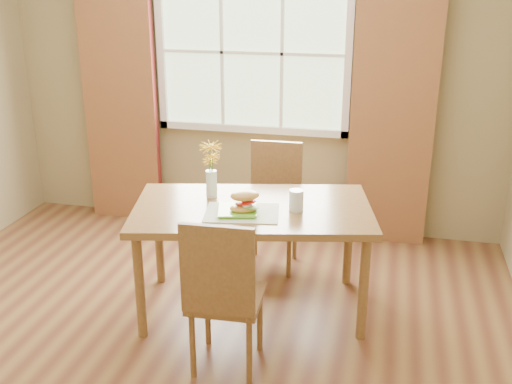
{
  "coord_description": "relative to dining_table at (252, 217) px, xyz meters",
  "views": [
    {
      "loc": [
        1.14,
        -2.93,
        2.13
      ],
      "look_at": [
        0.37,
        0.43,
        0.85
      ],
      "focal_mm": 42.0,
      "sensor_mm": 36.0,
      "label": 1
    }
  ],
  "objects": [
    {
      "name": "room",
      "position": [
        -0.33,
        -0.48,
        0.7
      ],
      "size": [
        4.24,
        3.84,
        2.74
      ],
      "color": "brown",
      "rests_on": "ground"
    },
    {
      "name": "window",
      "position": [
        -0.33,
        1.39,
        0.85
      ],
      "size": [
        1.62,
        0.06,
        1.32
      ],
      "color": "#A1BC8E",
      "rests_on": "room"
    },
    {
      "name": "croissant_sandwich",
      "position": [
        -0.02,
        -0.14,
        0.16
      ],
      "size": [
        0.22,
        0.19,
        0.14
      ],
      "rotation": [
        0.0,
        0.0,
        0.46
      ],
      "color": "gold",
      "rests_on": "plate"
    },
    {
      "name": "curtain_left",
      "position": [
        -1.48,
        1.3,
        0.45
      ],
      "size": [
        0.65,
        0.08,
        2.2
      ],
      "primitive_type": "cube",
      "color": "maroon",
      "rests_on": "room"
    },
    {
      "name": "dining_table",
      "position": [
        0.0,
        0.0,
        0.0
      ],
      "size": [
        1.64,
        1.14,
        0.73
      ],
      "rotation": [
        0.0,
        0.0,
        0.21
      ],
      "color": "brown",
      "rests_on": "room"
    },
    {
      "name": "plate",
      "position": [
        -0.06,
        -0.13,
        0.09
      ],
      "size": [
        0.28,
        0.28,
        0.01
      ],
      "primitive_type": "cube",
      "rotation": [
        0.0,
        0.0,
        0.24
      ],
      "color": "#6ABB2E",
      "rests_on": "placemat"
    },
    {
      "name": "flower_vase",
      "position": [
        -0.3,
        0.11,
        0.3
      ],
      "size": [
        0.15,
        0.15,
        0.37
      ],
      "color": "silver",
      "rests_on": "dining_table"
    },
    {
      "name": "water_glass",
      "position": [
        0.28,
        -0.0,
        0.14
      ],
      "size": [
        0.09,
        0.09,
        0.13
      ],
      "color": "silver",
      "rests_on": "dining_table"
    },
    {
      "name": "chair_far",
      "position": [
        -0.0,
        0.7,
        -0.14
      ],
      "size": [
        0.4,
        0.4,
        0.93
      ],
      "rotation": [
        0.0,
        0.0,
        0.03
      ],
      "color": "brown",
      "rests_on": "room"
    },
    {
      "name": "curtain_right",
      "position": [
        0.82,
        1.3,
        0.45
      ],
      "size": [
        0.65,
        0.08,
        2.2
      ],
      "primitive_type": "cube",
      "color": "maroon",
      "rests_on": "room"
    },
    {
      "name": "placemat",
      "position": [
        -0.04,
        -0.12,
        0.08
      ],
      "size": [
        0.5,
        0.4,
        0.01
      ],
      "primitive_type": "cube",
      "rotation": [
        0.0,
        0.0,
        0.16
      ],
      "color": "beige",
      "rests_on": "dining_table"
    },
    {
      "name": "chair_near",
      "position": [
        0.0,
        -0.7,
        -0.14
      ],
      "size": [
        0.41,
        0.41,
        0.94
      ],
      "rotation": [
        0.0,
        0.0,
        0.04
      ],
      "color": "brown",
      "rests_on": "room"
    }
  ]
}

